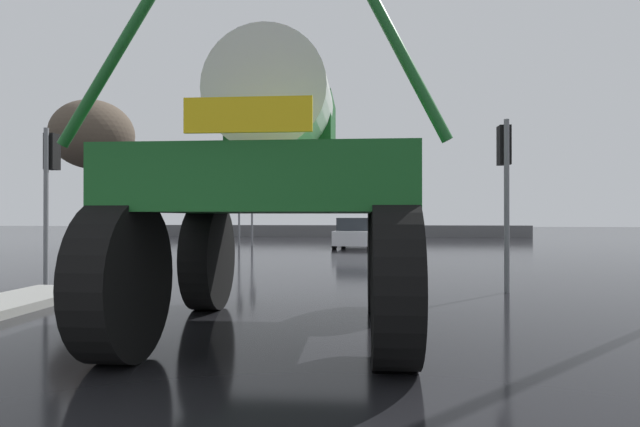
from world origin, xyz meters
TOP-DOWN VIEW (x-y plane):
  - ground_plane at (0.00, 18.00)m, footprint 120.00×120.00m
  - oversize_sprayer at (1.10, 4.95)m, footprint 4.21×5.08m
  - sedan_ahead at (1.62, 24.32)m, footprint 2.25×4.27m
  - traffic_signal_near_left at (-5.03, 9.24)m, footprint 0.24×0.54m
  - traffic_signal_near_right at (5.21, 9.24)m, footprint 0.24×0.54m
  - traffic_signal_far_left at (-4.01, 25.66)m, footprint 0.24×0.55m
  - traffic_signal_far_right at (-4.72, 25.66)m, footprint 0.24×0.55m
  - bare_tree_left at (-10.24, 20.39)m, footprint 3.68×3.68m
  - roadside_barrier at (0.00, 38.04)m, footprint 28.93×0.24m

SIDE VIEW (x-z plane):
  - ground_plane at x=0.00m, z-range 0.00..0.00m
  - roadside_barrier at x=0.00m, z-range 0.00..0.90m
  - sedan_ahead at x=1.62m, z-range -0.05..1.47m
  - oversize_sprayer at x=1.10m, z-range -0.17..3.99m
  - traffic_signal_far_left at x=-4.01m, z-range 0.76..4.07m
  - traffic_signal_near_left at x=-5.03m, z-range 0.83..4.46m
  - traffic_signal_near_right at x=5.21m, z-range 0.84..4.47m
  - traffic_signal_far_right at x=-4.72m, z-range 0.89..4.74m
  - bare_tree_left at x=-10.24m, z-range 1.85..8.74m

